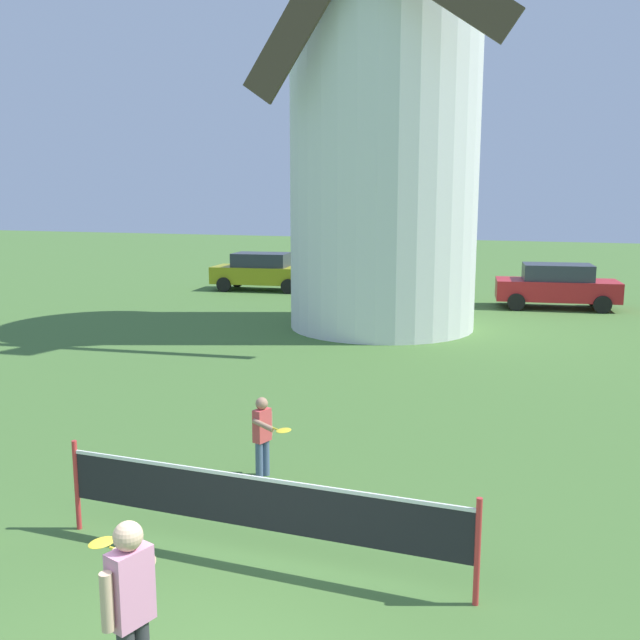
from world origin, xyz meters
TOP-DOWN VIEW (x-y plane):
  - windmill at (-2.62, 15.99)m, footprint 8.08×6.24m
  - tennis_net at (-0.24, 1.97)m, footprint 4.73×0.06m
  - player_near at (-0.25, -0.30)m, footprint 0.78×0.76m
  - player_far at (-1.16, 4.16)m, footprint 0.68×0.63m
  - parked_car_mustard at (-9.55, 22.47)m, footprint 4.24×2.29m
  - parked_car_green at (-3.65, 21.74)m, footprint 4.41×2.35m
  - parked_car_red at (2.23, 21.58)m, footprint 4.34×2.35m

SIDE VIEW (x-z plane):
  - player_far at x=-1.16m, z-range 0.08..1.24m
  - tennis_net at x=-0.24m, z-range 0.13..1.23m
  - parked_car_mustard at x=-9.55m, z-range 0.03..1.59m
  - parked_car_red at x=2.23m, z-range 0.03..1.59m
  - parked_car_green at x=-3.65m, z-range 0.03..1.59m
  - player_near at x=-0.25m, z-range 0.10..1.61m
  - windmill at x=-2.62m, z-range 0.14..14.45m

